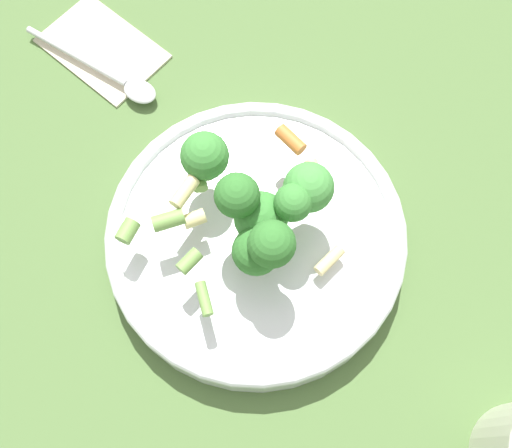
# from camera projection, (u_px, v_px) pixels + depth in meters

# --- Properties ---
(ground_plane) EXTENTS (3.00, 3.00, 0.00)m
(ground_plane) POSITION_uv_depth(u_px,v_px,m) (256.00, 245.00, 0.57)
(ground_plane) COLOR #4C6B38
(bowl) EXTENTS (0.27, 0.27, 0.04)m
(bowl) POSITION_uv_depth(u_px,v_px,m) (256.00, 237.00, 0.55)
(bowl) COLOR silver
(bowl) RESTS_ON ground_plane
(pasta_salad) EXTENTS (0.18, 0.16, 0.09)m
(pasta_salad) POSITION_uv_depth(u_px,v_px,m) (256.00, 207.00, 0.48)
(pasta_salad) COLOR #8CB766
(pasta_salad) RESTS_ON bowl
(napkin) EXTENTS (0.09, 0.13, 0.01)m
(napkin) POSITION_uv_depth(u_px,v_px,m) (102.00, 48.00, 0.64)
(napkin) COLOR beige
(napkin) RESTS_ON ground_plane
(spoon) EXTENTS (0.05, 0.17, 0.01)m
(spoon) POSITION_uv_depth(u_px,v_px,m) (114.00, 77.00, 0.62)
(spoon) COLOR silver
(spoon) RESTS_ON napkin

